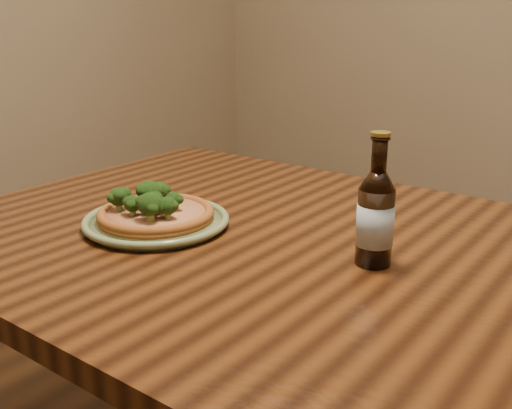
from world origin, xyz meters
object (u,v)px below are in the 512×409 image
Objects in this scene: plate at (156,221)px; pizza at (155,211)px; table at (364,314)px; beer_bottle at (375,217)px.

pizza is at bearing -109.31° from plate.
table is at bearing 12.59° from plate.
plate is 1.26× the size of pizza.
pizza is (-0.39, -0.09, 0.12)m from table.
pizza is 1.02× the size of beer_bottle.
table is 5.95× the size of plate.
plate is 0.02m from pizza.
beer_bottle is (0.40, 0.09, 0.07)m from plate.
plate is at bearing -150.11° from beer_bottle.
plate is 0.41m from beer_bottle.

